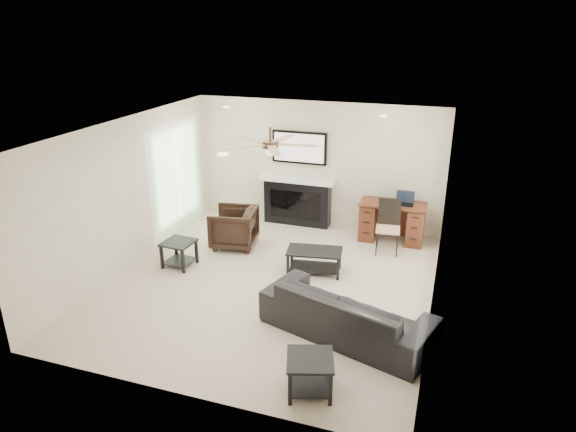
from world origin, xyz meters
name	(u,v)px	position (x,y,z in m)	size (l,w,h in m)	color
room_shell	(282,183)	(0.19, 0.08, 1.68)	(5.50, 5.54, 2.52)	beige
sofa	(347,312)	(1.46, -0.99, 0.34)	(2.30, 0.90, 0.67)	black
armchair	(234,228)	(-1.14, 1.16, 0.37)	(0.78, 0.81, 0.73)	black
coffee_table	(314,261)	(0.56, 0.61, 0.20)	(0.90, 0.50, 0.40)	black
end_table_near	(310,375)	(1.31, -2.24, 0.23)	(0.52, 0.52, 0.45)	black
end_table_left	(179,254)	(-1.69, 0.11, 0.23)	(0.50, 0.50, 0.45)	black
fireplace_unit	(297,179)	(-0.36, 2.58, 0.95)	(1.52, 0.34, 1.91)	black
desk	(392,222)	(1.60, 2.32, 0.38)	(1.22, 0.56, 0.76)	#401510
desk_chair	(388,227)	(1.60, 1.77, 0.48)	(0.42, 0.44, 0.97)	black
laptop	(405,199)	(1.80, 2.30, 0.88)	(0.33, 0.24, 0.23)	black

